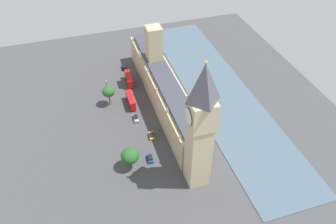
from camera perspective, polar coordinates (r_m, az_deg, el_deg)
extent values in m
plane|color=#424244|center=(152.32, -1.42, 1.50)|extent=(149.89, 149.89, 0.00)
cube|color=#475B6B|center=(160.76, 8.49, 3.48)|extent=(28.75, 134.90, 0.25)
cube|color=tan|center=(148.66, -0.72, 3.61)|extent=(11.09, 79.89, 13.20)
cube|color=tan|center=(155.24, -2.32, 9.18)|extent=(6.56, 6.56, 30.22)
cube|color=#383D47|center=(144.29, -0.74, 5.94)|extent=(8.43, 76.69, 1.60)
cone|color=tan|center=(172.87, -5.98, 12.22)|extent=(1.20, 1.20, 2.14)
cone|color=tan|center=(160.46, -4.82, 10.00)|extent=(1.20, 1.20, 2.79)
cone|color=tan|center=(148.77, -3.47, 7.19)|extent=(1.20, 1.20, 2.13)
cone|color=tan|center=(137.40, -1.92, 4.01)|extent=(1.20, 1.20, 2.10)
cone|color=tan|center=(126.31, -0.11, 0.46)|extent=(1.20, 1.20, 3.09)
cone|color=tan|center=(116.56, 2.02, -4.06)|extent=(1.20, 1.20, 2.36)
cube|color=#CCBA8E|center=(112.94, 5.10, -7.13)|extent=(7.15, 7.15, 26.03)
cube|color=#CCBA8E|center=(100.36, 5.70, -0.26)|extent=(7.86, 7.86, 9.87)
cylinder|color=silver|center=(99.12, 3.51, -0.73)|extent=(0.25, 5.43, 5.43)
torus|color=black|center=(99.12, 3.51, -0.73)|extent=(0.24, 5.67, 5.67)
cylinder|color=silver|center=(103.19, 4.85, 1.16)|extent=(5.43, 0.25, 5.43)
torus|color=black|center=(103.19, 4.85, 1.16)|extent=(5.67, 0.24, 5.67)
pyramid|color=#4C4C54|center=(93.38, 6.15, 4.93)|extent=(7.86, 7.86, 12.60)
sphere|color=gold|center=(89.62, 6.45, 8.40)|extent=(0.80, 0.80, 0.80)
cube|color=black|center=(175.80, -7.48, 7.46)|extent=(2.02, 4.68, 0.75)
cube|color=black|center=(175.23, -7.49, 7.61)|extent=(1.65, 2.64, 0.65)
cylinder|color=black|center=(177.15, -7.82, 7.56)|extent=(0.27, 0.69, 0.68)
cylinder|color=black|center=(177.32, -7.28, 7.65)|extent=(0.27, 0.69, 0.68)
cylinder|color=black|center=(174.70, -7.66, 7.05)|extent=(0.27, 0.69, 0.68)
cylinder|color=black|center=(174.87, -7.11, 7.14)|extent=(0.27, 0.69, 0.68)
cube|color=red|center=(163.84, -6.64, 5.59)|extent=(2.98, 10.60, 4.20)
cube|color=black|center=(163.80, -6.65, 5.61)|extent=(3.03, 10.21, 0.70)
cylinder|color=black|center=(167.93, -7.19, 5.64)|extent=(0.40, 1.12, 1.10)
cylinder|color=black|center=(168.15, -6.42, 5.76)|extent=(0.40, 1.12, 1.10)
cylinder|color=black|center=(162.00, -6.77, 4.19)|extent=(0.40, 1.12, 1.10)
cylinder|color=black|center=(162.23, -5.96, 4.32)|extent=(0.40, 1.12, 1.10)
cube|color=red|center=(150.64, -6.33, 1.99)|extent=(2.63, 10.53, 4.20)
cube|color=black|center=(150.59, -6.33, 2.02)|extent=(2.69, 10.13, 0.70)
cylinder|color=black|center=(149.31, -5.54, 0.60)|extent=(0.36, 1.10, 1.10)
cylinder|color=black|center=(149.04, -6.41, 0.43)|extent=(0.36, 1.10, 1.10)
cylinder|color=black|center=(154.93, -6.14, 2.29)|extent=(0.36, 1.10, 1.10)
cylinder|color=black|center=(154.66, -6.97, 2.13)|extent=(0.36, 1.10, 1.10)
cube|color=#B7B7BC|center=(144.12, -5.45, -1.07)|extent=(2.03, 4.78, 0.75)
cube|color=black|center=(143.83, -5.49, -0.80)|extent=(1.66, 2.70, 0.65)
cylinder|color=black|center=(143.36, -4.99, -1.51)|extent=(0.27, 0.69, 0.68)
cylinder|color=black|center=(143.18, -5.66, -1.63)|extent=(0.27, 0.69, 0.68)
cylinder|color=black|center=(145.58, -5.23, -0.74)|extent=(0.27, 0.69, 0.68)
cylinder|color=black|center=(145.40, -5.89, -0.86)|extent=(0.27, 0.69, 0.68)
cube|color=gold|center=(136.02, -2.81, -4.04)|extent=(2.31, 4.40, 0.75)
cube|color=black|center=(135.38, -2.81, -3.89)|extent=(1.82, 2.52, 0.65)
cylinder|color=black|center=(137.16, -3.25, -3.80)|extent=(0.32, 0.70, 0.68)
cylinder|color=black|center=(137.32, -2.55, -3.71)|extent=(0.32, 0.70, 0.68)
cylinder|color=black|center=(135.26, -3.07, -4.59)|extent=(0.32, 0.70, 0.68)
cylinder|color=black|center=(135.42, -2.35, -4.49)|extent=(0.32, 0.70, 0.68)
cube|color=navy|center=(127.83, -3.05, -7.84)|extent=(2.24, 4.51, 0.75)
cube|color=black|center=(127.16, -3.04, -7.71)|extent=(1.78, 2.57, 0.65)
cylinder|color=black|center=(128.95, -3.54, -7.56)|extent=(0.30, 0.70, 0.68)
cylinder|color=black|center=(129.11, -2.78, -7.43)|extent=(0.30, 0.70, 0.68)
cylinder|color=black|center=(127.12, -3.31, -8.48)|extent=(0.30, 0.70, 0.68)
cylinder|color=black|center=(127.29, -2.54, -8.35)|extent=(0.30, 0.70, 0.68)
cylinder|color=navy|center=(138.55, -1.48, -2.97)|extent=(0.47, 0.47, 1.36)
sphere|color=tan|center=(137.99, -1.48, -2.73)|extent=(0.26, 0.26, 0.26)
cube|color=maroon|center=(138.44, -1.59, -2.98)|extent=(0.11, 0.32, 0.24)
cylinder|color=brown|center=(152.22, -9.85, 2.03)|extent=(0.56, 0.56, 5.21)
ellipsoid|color=#235623|center=(149.40, -10.04, 3.41)|extent=(5.40, 5.40, 4.59)
cylinder|color=brown|center=(125.17, -6.30, -8.69)|extent=(0.56, 0.56, 3.74)
ellipsoid|color=#235623|center=(121.92, -6.45, -7.37)|extent=(6.57, 6.57, 5.58)
cylinder|color=black|center=(159.55, -10.31, 4.22)|extent=(0.18, 0.18, 6.04)
sphere|color=#F2EAC6|center=(157.63, -10.45, 5.18)|extent=(0.56, 0.56, 0.56)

